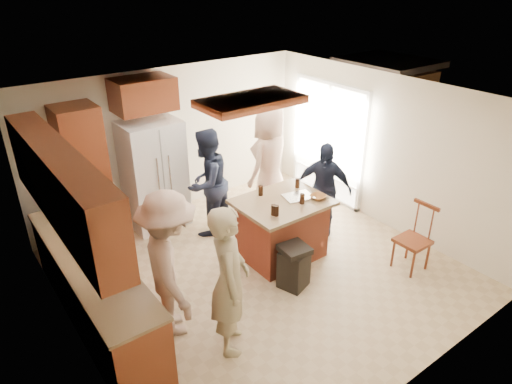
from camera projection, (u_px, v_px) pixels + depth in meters
room_shell at (377, 126)px, 9.70m from camera, size 8.00×5.20×5.00m
person_front_left at (229, 281)px, 4.91m from camera, size 0.75×0.81×1.79m
person_behind_left at (207, 183)px, 7.17m from camera, size 0.99×0.83×1.75m
person_behind_right at (269, 161)px, 7.78m from camera, size 1.07×0.88×1.89m
person_side_right at (323, 189)px, 7.22m from camera, size 0.89×1.00×1.54m
person_counter at (170, 265)px, 5.14m from camera, size 0.82×1.27×1.82m
left_cabinetry at (83, 256)px, 5.22m from camera, size 0.64×3.00×2.30m
back_wall_units at (100, 157)px, 6.81m from camera, size 1.80×0.60×2.45m
refrigerator at (154, 175)px, 7.39m from camera, size 0.90×0.76×1.80m
kitchen_island at (282, 228)px, 6.71m from camera, size 1.28×1.03×0.93m
island_items at (297, 197)px, 6.51m from camera, size 0.97×0.74×0.15m
trash_bin at (294, 266)px, 6.12m from camera, size 0.43×0.43×0.63m
spindle_chair at (414, 240)px, 6.45m from camera, size 0.42×0.42×0.99m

